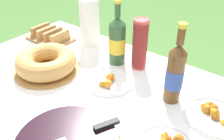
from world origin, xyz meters
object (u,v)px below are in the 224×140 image
cider_bottle_amber (175,73)px  snack_plate_left (110,81)px  cup_stack (140,45)px  snack_plate_near (214,115)px  paper_towel_roll (90,22)px  cider_bottle_green (117,41)px  serving_knife (75,136)px  bundt_cake (46,62)px  bread_board (50,36)px

cider_bottle_amber → snack_plate_left: size_ratio=1.54×
cup_stack → snack_plate_left: 0.23m
snack_plate_near → paper_towel_roll: size_ratio=0.83×
cider_bottle_green → snack_plate_left: bearing=-62.8°
cider_bottle_green → snack_plate_left: size_ratio=1.48×
cup_stack → cider_bottle_green: (-0.11, -0.03, -0.00)m
serving_knife → snack_plate_near: 0.53m
bundt_cake → snack_plate_near: bearing=13.1°
serving_knife → paper_towel_roll: 0.77m
snack_plate_left → bundt_cake: bearing=-160.7°
paper_towel_roll → snack_plate_near: bearing=-12.3°
snack_plate_near → snack_plate_left: 0.46m
snack_plate_near → paper_towel_roll: bearing=167.7°
paper_towel_roll → bread_board: paper_towel_roll is taller
snack_plate_near → serving_knife: bearing=-125.3°
snack_plate_near → cider_bottle_green: bearing=169.3°
cider_bottle_green → paper_towel_roll: 0.26m
snack_plate_left → bread_board: (-0.56, 0.13, 0.01)m
serving_knife → cider_bottle_green: size_ratio=1.08×
bundt_cake → snack_plate_left: bundt_cake is taller
bundt_cake → paper_towel_roll: (-0.03, 0.35, 0.09)m
cider_bottle_amber → snack_plate_near: size_ratio=1.51×
bread_board → snack_plate_near: bearing=-3.3°
paper_towel_roll → serving_knife: bearing=-51.1°
cup_stack → bread_board: size_ratio=0.98×
cider_bottle_green → snack_plate_left: 0.22m
bundt_cake → cider_bottle_amber: size_ratio=0.95×
snack_plate_near → paper_towel_roll: (-0.78, 0.17, 0.12)m
bundt_cake → paper_towel_roll: bearing=94.7°
cider_bottle_amber → bread_board: bearing=176.0°
serving_knife → cup_stack: bearing=-142.7°
bundt_cake → snack_plate_left: (0.31, 0.11, -0.04)m
cider_bottle_green → bread_board: 0.48m
bread_board → paper_towel_roll: bearing=26.5°
serving_knife → bundt_cake: 0.52m
bundt_cake → serving_knife: bearing=-29.0°
cup_stack → snack_plate_left: cup_stack is taller
paper_towel_roll → cider_bottle_green: bearing=-15.7°
serving_knife → snack_plate_left: serving_knife is taller
bundt_cake → cider_bottle_amber: 0.61m
cider_bottle_green → cider_bottle_amber: size_ratio=0.96×
cider_bottle_green → cider_bottle_amber: cider_bottle_amber is taller
cup_stack → paper_towel_roll: (-0.36, 0.04, 0.01)m
cider_bottle_amber → paper_towel_roll: cider_bottle_amber is taller
snack_plate_near → snack_plate_left: snack_plate_left is taller
bundt_cake → paper_towel_roll: 0.36m
cider_bottle_green → snack_plate_near: 0.56m
cider_bottle_amber → snack_plate_near: bearing=-0.3°
cup_stack → cider_bottle_amber: (0.24, -0.13, 0.00)m
serving_knife → bundt_cake: size_ratio=1.09×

